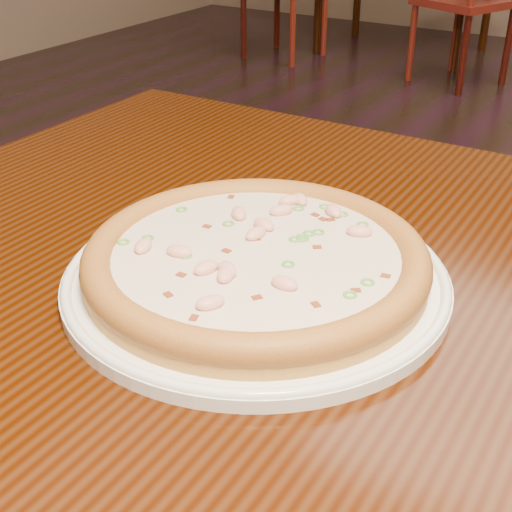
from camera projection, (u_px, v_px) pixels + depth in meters
The scene contains 4 objects.
hero_table at pixel (391, 385), 0.68m from camera, with size 1.20×0.80×0.75m.
plate at pixel (256, 277), 0.64m from camera, with size 0.35×0.35×0.02m.
pizza at pixel (256, 259), 0.63m from camera, with size 0.31×0.31×0.03m.
chair_b at pixel (474, 2), 3.73m from camera, with size 0.55×0.55×0.95m.
Camera 1 is at (0.16, -0.78, 1.09)m, focal length 50.00 mm.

